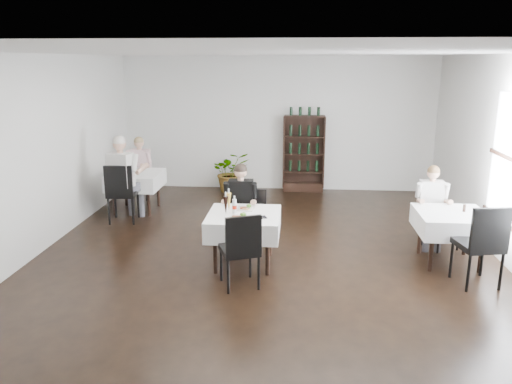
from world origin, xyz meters
TOP-DOWN VIEW (x-y plane):
  - room_shell at (0.00, 0.00)m, footprint 9.00×9.00m
  - wine_shelf at (0.60, 4.31)m, footprint 0.90×0.28m
  - main_table at (-0.30, 0.00)m, footprint 1.03×1.03m
  - left_table at (-2.70, 2.50)m, footprint 0.98×0.98m
  - right_table at (2.70, 0.30)m, footprint 0.98×0.98m
  - potted_tree at (-1.04, 4.14)m, footprint 1.03×0.96m
  - main_chair_far at (-0.25, 0.61)m, footprint 0.48×0.49m
  - main_chair_near at (-0.25, -0.80)m, footprint 0.61×0.61m
  - left_chair_far at (-2.86, 3.05)m, footprint 0.52×0.52m
  - left_chair_near at (-2.72, 1.73)m, footprint 0.54×0.54m
  - right_chair_far at (2.71, 0.98)m, footprint 0.57×0.57m
  - right_chair_near at (2.86, -0.51)m, footprint 0.61×0.61m
  - diner_main at (-0.42, 0.60)m, footprint 0.51×0.51m
  - diner_left_far at (-2.81, 3.08)m, footprint 0.55×0.57m
  - diner_left_near at (-2.69, 1.86)m, footprint 0.67×0.72m
  - diner_right_far at (2.58, 0.97)m, footprint 0.50×0.50m
  - plate_far at (-0.30, 0.22)m, footprint 0.25×0.25m
  - plate_near at (-0.34, -0.25)m, footprint 0.35×0.35m
  - pilsner_dark at (-0.55, -0.05)m, footprint 0.08×0.08m
  - pilsner_lager at (-0.53, 0.13)m, footprint 0.08×0.08m
  - coke_bottle at (-0.44, 0.03)m, footprint 0.07×0.07m
  - napkin_cutlery at (-0.05, -0.16)m, footprint 0.20×0.18m
  - pepper_mill at (2.88, 0.37)m, footprint 0.05×0.05m

SIDE VIEW (x-z plane):
  - potted_tree at x=-1.04m, z-range 0.00..0.92m
  - left_chair_far at x=-2.86m, z-range 0.06..0.94m
  - right_chair_far at x=2.71m, z-range 0.07..1.01m
  - main_chair_far at x=-0.25m, z-range 0.07..1.02m
  - main_chair_near at x=-0.25m, z-range 0.07..1.10m
  - left_table at x=-2.70m, z-range 0.24..1.01m
  - right_table at x=2.70m, z-range 0.24..1.01m
  - main_table at x=-0.30m, z-range 0.24..1.01m
  - left_chair_near at x=-2.72m, z-range 0.08..1.18m
  - right_chair_near at x=2.86m, z-range 0.08..1.21m
  - diner_right_far at x=2.58m, z-range 0.11..1.42m
  - napkin_cutlery at x=-0.05m, z-range 0.77..0.79m
  - plate_far at x=-0.30m, z-range 0.75..0.82m
  - plate_near at x=-0.34m, z-range 0.75..0.83m
  - diner_main at x=-0.42m, z-range 0.11..1.48m
  - diner_left_far at x=-2.81m, z-range 0.11..1.49m
  - pepper_mill at x=2.88m, z-range 0.77..0.88m
  - wine_shelf at x=0.60m, z-range -0.03..1.72m
  - coke_bottle at x=-0.44m, z-range 0.74..1.00m
  - pilsner_dark at x=-0.55m, z-range 0.74..1.07m
  - pilsner_lager at x=-0.53m, z-range 0.74..1.08m
  - diner_left_near at x=-2.69m, z-range 0.13..1.74m
  - room_shell at x=0.00m, z-range -3.00..6.00m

